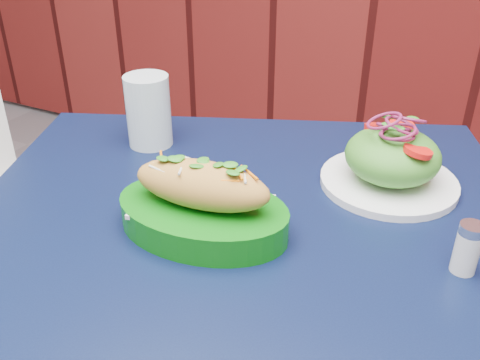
% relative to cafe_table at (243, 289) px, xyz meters
% --- Properties ---
extents(cafe_table, '(1.05, 1.05, 0.75)m').
position_rel_cafe_table_xyz_m(cafe_table, '(0.00, 0.00, 0.00)').
color(cafe_table, black).
rests_on(cafe_table, ground).
extents(banh_mi_basket, '(0.25, 0.18, 0.11)m').
position_rel_cafe_table_xyz_m(banh_mi_basket, '(-0.06, -0.01, 0.13)').
color(banh_mi_basket, '#0C6A0F').
rests_on(banh_mi_basket, cafe_table).
extents(salad_plate, '(0.21, 0.21, 0.12)m').
position_rel_cafe_table_xyz_m(salad_plate, '(0.14, 0.23, 0.13)').
color(salad_plate, white).
rests_on(salad_plate, cafe_table).
extents(water_glass, '(0.08, 0.08, 0.13)m').
position_rel_cafe_table_xyz_m(water_glass, '(-0.28, 0.18, 0.15)').
color(water_glass, silver).
rests_on(water_glass, cafe_table).
extents(salt_shaker, '(0.03, 0.03, 0.07)m').
position_rel_cafe_table_xyz_m(salt_shaker, '(0.27, 0.06, 0.12)').
color(salt_shaker, white).
rests_on(salt_shaker, cafe_table).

